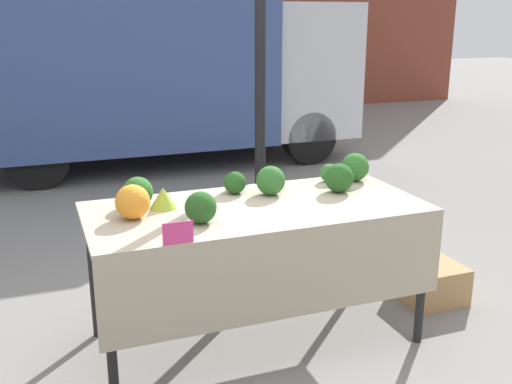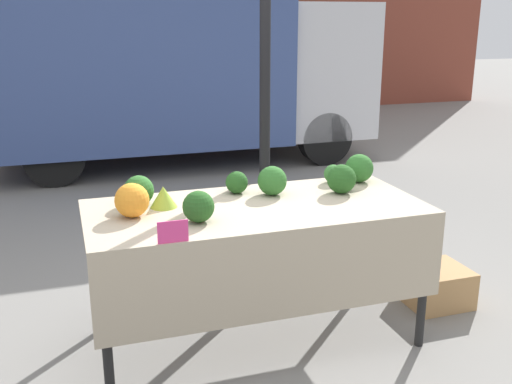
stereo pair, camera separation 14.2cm
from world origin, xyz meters
name	(u,v)px [view 2 (the right image)]	position (x,y,z in m)	size (l,w,h in m)	color
ground_plane	(256,338)	(0.00, 0.00, 0.00)	(40.00, 40.00, 0.00)	gray
tent_pole	(265,124)	(0.27, 0.63, 1.17)	(0.07, 0.07, 2.34)	black
parked_truck	(165,52)	(0.34, 4.75, 1.42)	(4.87, 2.06, 2.68)	#384C84
market_table	(260,227)	(0.00, -0.07, 0.73)	(1.88, 0.86, 0.83)	tan
orange_cauliflower	(132,200)	(-0.68, 0.02, 0.92)	(0.18, 0.18, 0.18)	orange
romanesco_head	(163,197)	(-0.49, 0.14, 0.89)	(0.15, 0.15, 0.12)	#93B238
broccoli_head_0	(272,181)	(0.16, 0.17, 0.92)	(0.17, 0.17, 0.17)	#2D6628
broccoli_head_1	(198,207)	(-0.37, -0.17, 0.91)	(0.16, 0.16, 0.16)	#23511E
broccoli_head_2	(237,182)	(-0.03, 0.27, 0.90)	(0.13, 0.13, 0.13)	#23511E
broccoli_head_3	(359,168)	(0.78, 0.27, 0.92)	(0.18, 0.18, 0.18)	#2D6628
broccoli_head_4	(333,174)	(0.62, 0.31, 0.89)	(0.12, 0.12, 0.12)	#336B2D
broccoli_head_5	(139,190)	(-0.62, 0.22, 0.91)	(0.17, 0.17, 0.17)	#2D6628
broccoli_head_6	(341,179)	(0.56, 0.08, 0.92)	(0.17, 0.17, 0.17)	#23511E
price_sign	(173,232)	(-0.54, -0.42, 0.88)	(0.15, 0.01, 0.11)	#E53D84
produce_crate	(435,286)	(1.28, 0.06, 0.13)	(0.40, 0.37, 0.25)	tan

